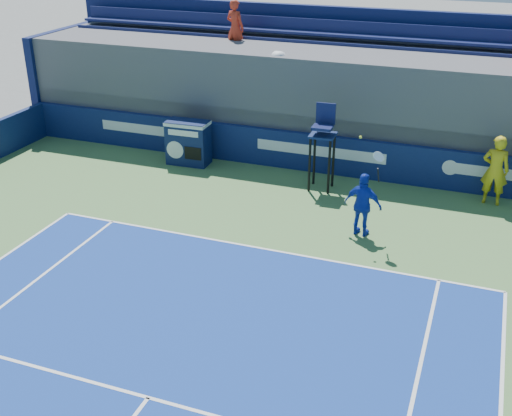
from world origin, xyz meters
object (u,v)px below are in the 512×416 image
at_px(ball_person, 495,170).
at_px(tennis_player, 363,205).
at_px(match_clock, 188,141).
at_px(umpire_chair, 323,138).

distance_m(ball_person, tennis_player, 4.25).
bearing_deg(tennis_player, ball_person, 46.45).
distance_m(match_clock, tennis_player, 6.81).
bearing_deg(ball_person, match_clock, 3.00).
relative_size(match_clock, umpire_chair, 0.56).
bearing_deg(match_clock, tennis_player, -25.46).
bearing_deg(umpire_chair, tennis_player, -55.29).
height_order(ball_person, match_clock, ball_person).
xyz_separation_m(ball_person, match_clock, (-9.07, -0.15, -0.24)).
distance_m(ball_person, match_clock, 9.08).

